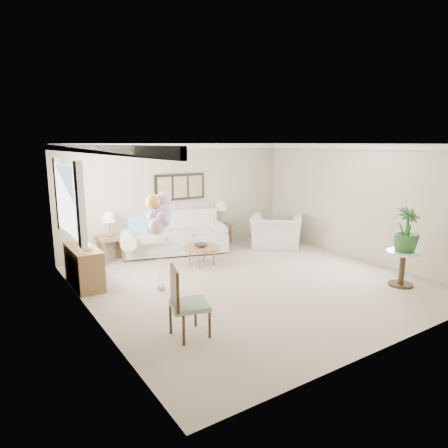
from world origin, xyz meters
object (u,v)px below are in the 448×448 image
(balloon_cluster, at_px, (159,214))
(sofa, at_px, (174,236))
(coffee_table, at_px, (201,248))
(accent_chair, at_px, (185,301))
(armchair, at_px, (276,232))

(balloon_cluster, bearing_deg, sofa, 58.92)
(balloon_cluster, bearing_deg, coffee_table, 34.47)
(accent_chair, height_order, balloon_cluster, balloon_cluster)
(sofa, relative_size, balloon_cluster, 1.67)
(armchair, bearing_deg, sofa, 21.21)
(armchair, height_order, balloon_cluster, balloon_cluster)
(coffee_table, bearing_deg, armchair, 6.56)
(coffee_table, distance_m, accent_chair, 3.31)
(sofa, distance_m, coffee_table, 1.28)
(sofa, bearing_deg, armchair, -22.91)
(coffee_table, xyz_separation_m, balloon_cluster, (-1.39, -0.96, 1.04))
(armchair, xyz_separation_m, accent_chair, (-4.19, -3.02, 0.13))
(accent_chair, bearing_deg, sofa, 65.96)
(coffee_table, relative_size, balloon_cluster, 0.46)
(balloon_cluster, bearing_deg, armchair, 18.16)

